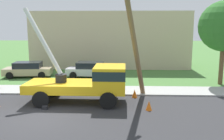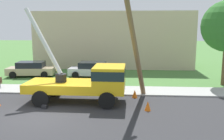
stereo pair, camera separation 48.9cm
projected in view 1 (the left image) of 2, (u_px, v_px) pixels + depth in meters
ground_plane at (79, 74)px, 25.13m from camera, size 120.00×120.00×0.00m
road_asphalt at (42, 117)px, 13.32m from camera, size 80.00×8.55×0.01m
sidewalk_strip at (65, 90)px, 18.76m from camera, size 80.00×2.52×0.10m
utility_truck at (89, 81)px, 15.63m from camera, size 6.76×3.20×5.98m
leaning_utility_pole at (133, 33)px, 15.64m from camera, size 2.19×3.47×8.50m
traffic_cone_ahead at (149, 106)px, 14.33m from camera, size 0.36×0.36×0.56m
traffic_cone_curbside at (135, 94)px, 16.88m from camera, size 0.36×0.36×0.56m
parked_sedan_tan at (28, 69)px, 23.76m from camera, size 4.55×2.29×1.42m
parked_sedan_silver at (90, 70)px, 23.68m from camera, size 4.46×2.13×1.42m
roadside_tree_near at (224, 26)px, 20.05m from camera, size 4.07×4.07×6.81m
lowrise_building_backdrop at (111, 39)px, 30.19m from camera, size 18.00×6.00×6.40m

